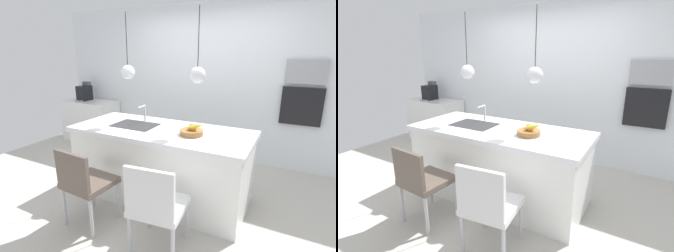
# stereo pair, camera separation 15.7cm
# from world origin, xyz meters

# --- Properties ---
(floor) EXTENTS (6.60, 6.60, 0.00)m
(floor) POSITION_xyz_m (0.00, 0.00, 0.00)
(floor) COLOR #BCB7AD
(floor) RESTS_ON ground
(back_wall) EXTENTS (6.00, 0.10, 2.60)m
(back_wall) POSITION_xyz_m (0.00, 1.65, 1.30)
(back_wall) COLOR white
(back_wall) RESTS_ON ground
(kitchen_island) EXTENTS (2.21, 0.95, 0.91)m
(kitchen_island) POSITION_xyz_m (0.00, 0.00, 0.46)
(kitchen_island) COLOR white
(kitchen_island) RESTS_ON ground
(sink_basin) EXTENTS (0.56, 0.40, 0.02)m
(sink_basin) POSITION_xyz_m (-0.38, 0.00, 0.90)
(sink_basin) COLOR #2D2D30
(sink_basin) RESTS_ON kitchen_island
(faucet) EXTENTS (0.02, 0.17, 0.22)m
(faucet) POSITION_xyz_m (-0.38, 0.21, 1.05)
(faucet) COLOR silver
(faucet) RESTS_ON kitchen_island
(fruit_bowl) EXTENTS (0.27, 0.27, 0.15)m
(fruit_bowl) POSITION_xyz_m (0.43, -0.05, 0.95)
(fruit_bowl) COLOR #9E6B38
(fruit_bowl) RESTS_ON kitchen_island
(side_counter) EXTENTS (1.10, 0.60, 0.85)m
(side_counter) POSITION_xyz_m (-2.40, 1.28, 0.42)
(side_counter) COLOR white
(side_counter) RESTS_ON ground
(coffee_machine) EXTENTS (0.20, 0.35, 0.38)m
(coffee_machine) POSITION_xyz_m (-2.52, 1.28, 1.01)
(coffee_machine) COLOR black
(coffee_machine) RESTS_ON side_counter
(microwave) EXTENTS (0.54, 0.08, 0.34)m
(microwave) POSITION_xyz_m (1.50, 1.58, 1.54)
(microwave) COLOR #9E9EA3
(microwave) RESTS_ON back_wall
(oven) EXTENTS (0.56, 0.08, 0.56)m
(oven) POSITION_xyz_m (1.50, 1.58, 1.04)
(oven) COLOR black
(oven) RESTS_ON back_wall
(chair_near) EXTENTS (0.50, 0.49, 0.88)m
(chair_near) POSITION_xyz_m (-0.42, -0.88, 0.51)
(chair_near) COLOR brown
(chair_near) RESTS_ON ground
(chair_middle) EXTENTS (0.52, 0.52, 0.90)m
(chair_middle) POSITION_xyz_m (0.44, -0.88, 0.50)
(chair_middle) COLOR silver
(chair_middle) RESTS_ON ground
(pendant_light_left) EXTENTS (0.18, 0.18, 0.78)m
(pendant_light_left) POSITION_xyz_m (-0.46, 0.00, 1.57)
(pendant_light_left) COLOR silver
(pendant_light_right) EXTENTS (0.18, 0.18, 0.78)m
(pendant_light_right) POSITION_xyz_m (0.46, 0.00, 1.57)
(pendant_light_right) COLOR silver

